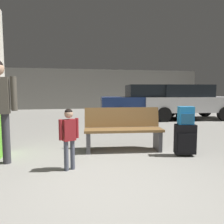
# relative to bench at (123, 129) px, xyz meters

# --- Properties ---
(ground_plane) EXTENTS (18.00, 18.00, 0.10)m
(ground_plane) POSITION_rel_bench_xyz_m (-0.59, 2.26, -0.49)
(ground_plane) COLOR gray
(garage_back_wall) EXTENTS (18.00, 0.12, 2.80)m
(garage_back_wall) POSITION_rel_bench_xyz_m (-0.59, 11.12, 0.96)
(garage_back_wall) COLOR slate
(garage_back_wall) RESTS_ON ground_plane
(bench) EXTENTS (1.64, 0.67, 0.89)m
(bench) POSITION_rel_bench_xyz_m (0.00, 0.00, 0.00)
(bench) COLOR brown
(bench) RESTS_ON ground_plane
(suitcase) EXTENTS (0.41, 0.29, 0.60)m
(suitcase) POSITION_rel_bench_xyz_m (1.07, -0.61, -0.12)
(suitcase) COLOR black
(suitcase) RESTS_ON ground_plane
(backpack_bright) EXTENTS (0.30, 0.23, 0.34)m
(backpack_bright) POSITION_rel_bench_xyz_m (1.07, -0.61, 0.33)
(backpack_bright) COLOR #268CD8
(backpack_bright) RESTS_ON suitcase
(child) EXTENTS (0.30, 0.18, 0.97)m
(child) POSITION_rel_bench_xyz_m (-1.10, -0.96, 0.15)
(child) COLOR #4C5160
(child) RESTS_ON ground_plane
(parked_car_near) EXTENTS (4.25, 2.11, 1.51)m
(parked_car_near) POSITION_rel_bench_xyz_m (2.30, 4.70, 0.36)
(parked_car_near) COLOR navy
(parked_car_near) RESTS_ON ground_plane
(parked_car_side) EXTENTS (4.25, 2.10, 1.51)m
(parked_car_side) POSITION_rel_bench_xyz_m (3.95, 4.47, 0.36)
(parked_car_side) COLOR silver
(parked_car_side) RESTS_ON ground_plane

